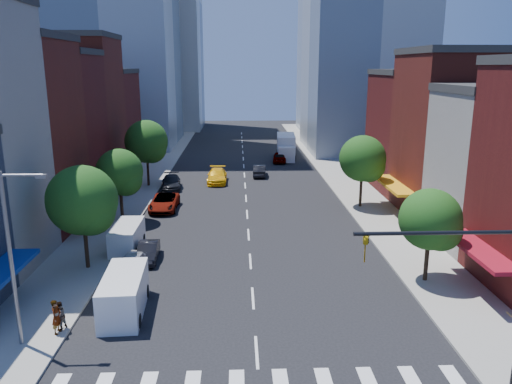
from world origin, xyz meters
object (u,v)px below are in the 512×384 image
cargo_van_near (124,295)px  taxi (217,176)px  box_truck (286,147)px  parked_car_front (132,265)px  parked_car_rear (171,182)px  pedestrian_near (56,317)px  traffic_car_far (280,157)px  parked_car_second (148,252)px  parked_car_third (164,202)px  pedestrian_far (59,316)px  traffic_car_oncoming (260,171)px  cargo_van_far (127,238)px

cargo_van_near → taxi: 33.68m
box_truck → parked_car_front: bearing=-104.6°
parked_car_rear → pedestrian_near: size_ratio=2.79×
traffic_car_far → box_truck: size_ratio=0.53×
parked_car_second → pedestrian_near: pedestrian_near is taller
parked_car_front → parked_car_third: size_ratio=0.75×
parked_car_rear → pedestrian_near: pedestrian_near is taller
cargo_van_near → pedestrian_far: 3.58m
traffic_car_oncoming → cargo_van_near: bearing=79.2°
box_truck → cargo_van_near: bearing=-101.9°
traffic_car_oncoming → pedestrian_near: 41.21m
taxi → cargo_van_near: bearing=-97.0°
parked_car_second → parked_car_third: (-0.68, 13.36, 0.12)m
parked_car_rear → pedestrian_near: bearing=-99.3°
taxi → traffic_car_far: bearing=55.9°
parked_car_second → cargo_van_near: bearing=-92.5°
traffic_car_far → pedestrian_far: bearing=77.8°
parked_car_front → pedestrian_near: bearing=-103.2°
parked_car_second → cargo_van_far: 2.90m
parked_car_second → taxi: taxi is taller
parked_car_front → cargo_van_near: cargo_van_near is taller
parked_car_second → parked_car_rear: (-1.13, 22.26, 0.10)m
parked_car_front → cargo_van_far: 4.89m
parked_car_third → taxi: 12.82m
parked_car_third → pedestrian_near: size_ratio=2.98×
parked_car_third → pedestrian_far: size_ratio=3.56×
traffic_car_far → pedestrian_far: pedestrian_far is taller
parked_car_rear → box_truck: size_ratio=0.58×
cargo_van_far → pedestrian_near: bearing=-94.6°
parked_car_rear → traffic_car_oncoming: (10.62, 6.49, -0.02)m
traffic_car_oncoming → box_truck: (4.67, 12.82, 0.96)m
cargo_van_near → pedestrian_near: cargo_van_near is taller
parked_car_front → cargo_van_far: (-1.33, 4.69, 0.31)m
cargo_van_far → pedestrian_near: cargo_van_far is taller
cargo_van_far → box_truck: (16.13, 39.48, 0.68)m
traffic_car_far → pedestrian_far: 50.93m
pedestrian_near → cargo_van_far: bearing=3.3°
traffic_car_oncoming → traffic_car_far: traffic_car_far is taller
traffic_car_oncoming → traffic_car_far: size_ratio=0.93×
parked_car_front → box_truck: bearing=74.6°
cargo_van_far → pedestrian_near: (-1.00, -12.62, 0.07)m
pedestrian_far → parked_car_front: bearing=-168.2°
parked_car_rear → cargo_van_near: (1.17, -30.45, 0.39)m
cargo_van_near → taxi: size_ratio=0.98×
parked_car_rear → parked_car_second: bearing=-93.2°
cargo_van_near → traffic_car_far: bearing=71.2°
parked_car_second → cargo_van_near: (0.04, -8.18, 0.50)m
taxi → traffic_car_oncoming: size_ratio=1.26×
parked_car_front → cargo_van_near: (0.68, -5.59, 0.44)m
traffic_car_oncoming → cargo_van_far: bearing=70.3°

